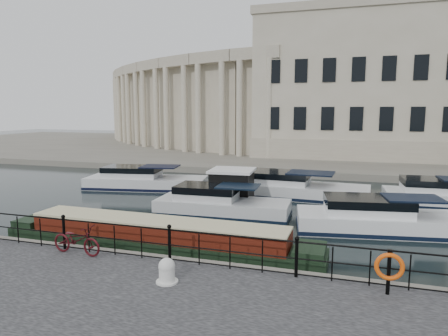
# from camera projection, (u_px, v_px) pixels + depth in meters

# --- Properties ---
(ground_plane) EXTENTS (160.00, 160.00, 0.00)m
(ground_plane) POSITION_uv_depth(u_px,v_px,m) (196.00, 254.00, 14.95)
(ground_plane) COLOR black
(ground_plane) RESTS_ON ground
(far_bank) EXTENTS (120.00, 42.00, 0.55)m
(far_bank) POSITION_uv_depth(u_px,v_px,m) (304.00, 150.00, 51.79)
(far_bank) COLOR #6B665B
(far_bank) RESTS_ON ground_plane
(railing) EXTENTS (24.14, 0.14, 1.22)m
(railing) POSITION_uv_depth(u_px,v_px,m) (169.00, 242.00, 12.65)
(railing) COLOR black
(railing) RESTS_ON near_quay
(civic_building) EXTENTS (53.55, 31.84, 16.85)m
(civic_building) POSITION_uv_depth(u_px,v_px,m) (294.00, 96.00, 47.05)
(civic_building) COLOR #ADA38C
(civic_building) RESTS_ON far_bank
(bicycle) EXTENTS (1.94, 0.81, 0.99)m
(bicycle) POSITION_uv_depth(u_px,v_px,m) (77.00, 240.00, 13.32)
(bicycle) COLOR #400B10
(bicycle) RESTS_ON near_quay
(mooring_bollard) EXTENTS (0.63, 0.63, 0.70)m
(mooring_bollard) POSITION_uv_depth(u_px,v_px,m) (167.00, 271.00, 11.15)
(mooring_bollard) COLOR silver
(mooring_bollard) RESTS_ON near_quay
(life_ring_post) EXTENTS (0.75, 0.20, 1.22)m
(life_ring_post) POSITION_uv_depth(u_px,v_px,m) (389.00, 267.00, 10.30)
(life_ring_post) COLOR black
(life_ring_post) RESTS_ON near_quay
(narrowboat) EXTENTS (12.89, 1.96, 1.48)m
(narrowboat) POSITION_uv_depth(u_px,v_px,m) (156.00, 240.00, 15.37)
(narrowboat) COLOR black
(narrowboat) RESTS_ON ground_plane
(harbour_hut) EXTENTS (3.38, 2.88, 2.20)m
(harbour_hut) POSITION_uv_depth(u_px,v_px,m) (232.00, 190.00, 22.11)
(harbour_hut) COLOR #6B665B
(harbour_hut) RESTS_ON ground_plane
(cabin_cruisers) EXTENTS (25.64, 9.75, 1.99)m
(cabin_cruisers) POSITION_uv_depth(u_px,v_px,m) (280.00, 198.00, 22.88)
(cabin_cruisers) COLOR silver
(cabin_cruisers) RESTS_ON ground_plane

